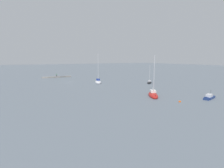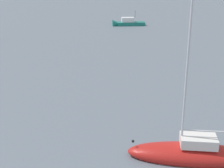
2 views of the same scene
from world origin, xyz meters
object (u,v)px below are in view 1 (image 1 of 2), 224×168
(person_seated_dark_left, at_px, (57,76))
(umbrella_open_green, at_px, (57,74))
(mooring_buoy_near, at_px, (180,102))
(sailboat_red_near, at_px, (153,95))
(sailboat_white_mid, at_px, (98,82))
(motorboat_navy_near, at_px, (209,98))
(sailboat_black_outer, at_px, (149,83))

(person_seated_dark_left, relative_size, umbrella_open_green, 0.58)
(mooring_buoy_near, bearing_deg, umbrella_open_green, -80.22)
(sailboat_red_near, height_order, sailboat_white_mid, sailboat_white_mid)
(person_seated_dark_left, relative_size, sailboat_white_mid, 0.06)
(person_seated_dark_left, distance_m, sailboat_red_near, 63.64)
(sailboat_white_mid, xyz_separation_m, motorboat_navy_near, (-10.99, 42.24, -0.13))
(person_seated_dark_left, bearing_deg, mooring_buoy_near, 107.97)
(mooring_buoy_near, bearing_deg, sailboat_white_mid, -87.29)
(motorboat_navy_near, bearing_deg, mooring_buoy_near, 64.91)
(person_seated_dark_left, xyz_separation_m, sailboat_black_outer, (-28.21, 42.05, -0.63))
(umbrella_open_green, bearing_deg, sailboat_white_mid, 108.87)
(sailboat_white_mid, distance_m, mooring_buoy_near, 40.86)
(umbrella_open_green, height_order, motorboat_navy_near, motorboat_navy_near)
(motorboat_navy_near, height_order, mooring_buoy_near, motorboat_navy_near)
(person_seated_dark_left, height_order, sailboat_black_outer, sailboat_black_outer)
(umbrella_open_green, distance_m, motorboat_navy_near, 75.45)
(sailboat_red_near, relative_size, motorboat_navy_near, 2.22)
(sailboat_red_near, distance_m, mooring_buoy_near, 8.35)
(sailboat_white_mid, xyz_separation_m, sailboat_black_outer, (-17.90, 11.96, -0.14))
(person_seated_dark_left, bearing_deg, sailboat_white_mid, 117.09)
(umbrella_open_green, height_order, mooring_buoy_near, umbrella_open_green)
(person_seated_dark_left, distance_m, sailboat_white_mid, 31.81)
(sailboat_red_near, bearing_deg, mooring_buoy_near, 129.46)
(sailboat_red_near, bearing_deg, motorboat_navy_near, 169.32)
(umbrella_open_green, bearing_deg, sailboat_red_near, 100.34)
(person_seated_dark_left, bearing_deg, sailboat_black_outer, 132.03)
(sailboat_white_mid, bearing_deg, motorboat_navy_near, 126.29)
(person_seated_dark_left, bearing_deg, sailboat_red_near, 108.53)
(person_seated_dark_left, relative_size, sailboat_black_outer, 0.09)
(umbrella_open_green, xyz_separation_m, motorboat_navy_near, (-21.28, 72.37, -1.47))
(sailboat_red_near, xyz_separation_m, motorboat_navy_near, (-9.86, 9.73, -0.11))
(sailboat_black_outer, relative_size, mooring_buoy_near, 14.64)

